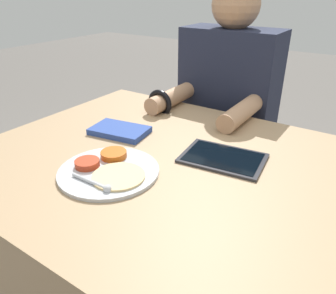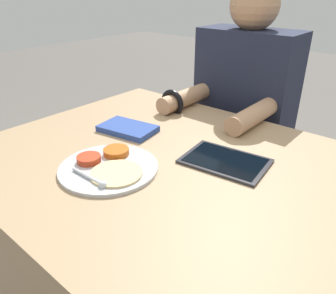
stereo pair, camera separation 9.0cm
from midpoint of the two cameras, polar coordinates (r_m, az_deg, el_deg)
name	(u,v)px [view 2 (the right image)]	position (r m, az deg, el deg)	size (l,w,h in m)	color
dining_table	(175,254)	(1.17, 3.63, -18.16)	(1.22, 0.93, 0.71)	#9E7F5B
thali_tray	(108,166)	(0.92, -7.59, -3.43)	(0.28, 0.28, 0.03)	#B7BABF
red_notebook	(128,129)	(1.15, -4.78, 3.10)	(0.21, 0.15, 0.02)	silver
tablet_device	(225,161)	(0.97, 12.56, -2.47)	(0.25, 0.19, 0.01)	#28282D
person_diner	(240,131)	(1.56, 14.10, 2.64)	(0.42, 0.48, 1.20)	black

